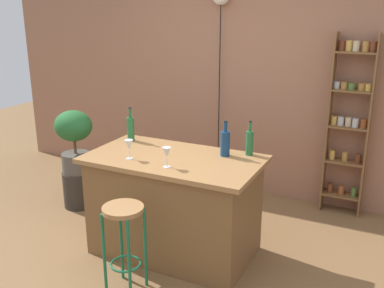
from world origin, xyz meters
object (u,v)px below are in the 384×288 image
wine_glass_left (167,153)px  wine_glass_center (129,145)px  bottle_sauce_amber (131,128)px  potted_plant (74,136)px  bottle_soda_blue (249,142)px  plant_stool (78,189)px  spice_shelf (349,122)px  bar_stool (124,230)px  bottle_vinegar (225,143)px  pendant_globe_light (221,0)px

wine_glass_left → wine_glass_center: bearing=174.4°
bottle_sauce_amber → wine_glass_center: size_ratio=1.97×
potted_plant → bottle_soda_blue: bottle_soda_blue is taller
plant_stool → bottle_sauce_amber: bottle_sauce_amber is taller
spice_shelf → potted_plant: 2.84m
bottle_soda_blue → spice_shelf: bearing=60.3°
potted_plant → wine_glass_left: size_ratio=4.14×
wine_glass_left → wine_glass_center: same height
bar_stool → wine_glass_left: bearing=73.1°
bottle_sauce_amber → wine_glass_left: 0.81m
potted_plant → bottle_vinegar: size_ratio=2.20×
plant_stool → wine_glass_left: (1.46, -0.61, 0.81)m
bottle_vinegar → plant_stool: bearing=175.3°
bar_stool → bottle_soda_blue: 1.28m
bar_stool → spice_shelf: size_ratio=0.38×
bar_stool → bottle_vinegar: (0.44, 0.90, 0.49)m
bottle_sauce_amber → wine_glass_center: 0.52m
potted_plant → pendant_globe_light: pendant_globe_light is taller
bottle_vinegar → bottle_soda_blue: 0.21m
bar_stool → pendant_globe_light: 2.77m
spice_shelf → wine_glass_left: spice_shelf is taller
spice_shelf → bottle_vinegar: 1.52m
bar_stool → wine_glass_left: (0.13, 0.44, 0.49)m
plant_stool → wine_glass_center: wine_glass_center is taller
potted_plant → wine_glass_left: 1.59m
bottle_sauce_amber → wine_glass_left: size_ratio=1.97×
bottle_sauce_amber → wine_glass_center: bearing=-58.1°
potted_plant → bottle_vinegar: (1.77, -0.15, 0.21)m
wine_glass_center → pendant_globe_light: size_ratio=0.07×
bar_stool → bottle_sauce_amber: bottle_sauce_amber is taller
bottle_soda_blue → wine_glass_center: size_ratio=1.84×
bar_stool → bottle_vinegar: size_ratio=2.29×
bottle_vinegar → pendant_globe_light: (-0.61, 1.31, 1.16)m
bottle_soda_blue → wine_glass_left: bearing=-130.4°
bar_stool → wine_glass_center: wine_glass_center is taller
pendant_globe_light → wine_glass_left: bearing=-80.5°
potted_plant → wine_glass_center: potted_plant is taller
bottle_sauce_amber → bottle_soda_blue: bearing=4.6°
spice_shelf → plant_stool: 2.94m
plant_stool → bottle_vinegar: (1.77, -0.15, 0.81)m
bottle_sauce_amber → bottle_vinegar: bearing=-1.2°
pendant_globe_light → potted_plant: bearing=-134.8°
wine_glass_left → plant_stool: bearing=157.4°
pendant_globe_light → wine_glass_center: bearing=-92.7°
bottle_sauce_amber → potted_plant: bearing=171.1°
spice_shelf → pendant_globe_light: (-1.44, 0.05, 1.19)m
wine_glass_left → wine_glass_center: (-0.38, 0.04, 0.00)m
bar_stool → wine_glass_center: bearing=117.5°
wine_glass_center → pendant_globe_light: pendant_globe_light is taller
potted_plant → bottle_sauce_amber: 0.84m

